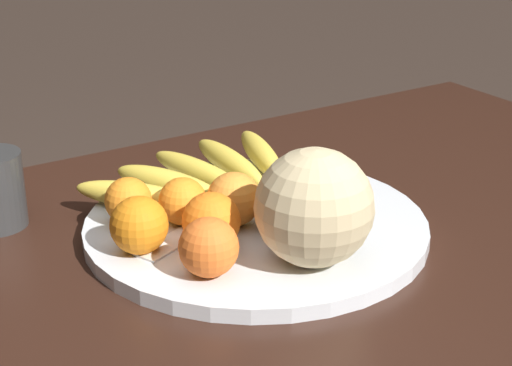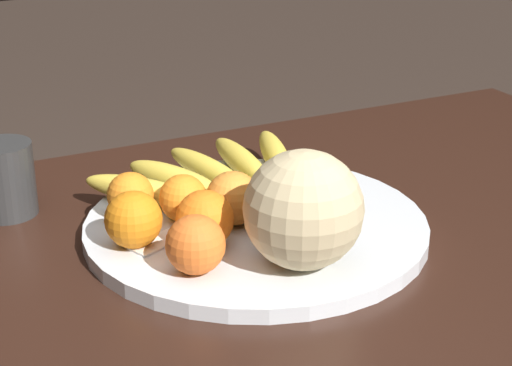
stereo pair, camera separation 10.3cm
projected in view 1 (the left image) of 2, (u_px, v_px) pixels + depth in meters
The scene contains 12 objects.
kitchen_table at pixel (241, 340), 1.03m from camera, with size 1.50×0.86×0.77m.
fruit_bowl at pixel (256, 226), 1.06m from camera, with size 0.42×0.42×0.02m.
melon at pixel (314, 207), 0.93m from camera, with size 0.13×0.13×0.13m.
banana_bunch at pixel (202, 172), 1.15m from camera, with size 0.32×0.21×0.04m.
orange_front_left at pixel (183, 201), 1.04m from camera, with size 0.06×0.06×0.06m.
orange_front_right at pixel (209, 247), 0.91m from camera, with size 0.07×0.07×0.07m.
orange_mid_center at pixel (139, 225), 0.96m from camera, with size 0.07×0.07×0.07m.
orange_back_left at pixel (234, 199), 1.03m from camera, with size 0.07×0.07×0.07m.
orange_back_right at pixel (128, 201), 1.04m from camera, with size 0.06×0.06×0.06m.
orange_top_small at pixel (211, 221), 0.97m from camera, with size 0.07×0.07×0.07m.
orange_side_extra at pixel (280, 207), 1.02m from camera, with size 0.06×0.06×0.06m.
produce_tag at pixel (171, 242), 1.00m from camera, with size 0.10×0.07×0.00m.
Camera 1 is at (0.45, 0.75, 1.24)m, focal length 60.00 mm.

